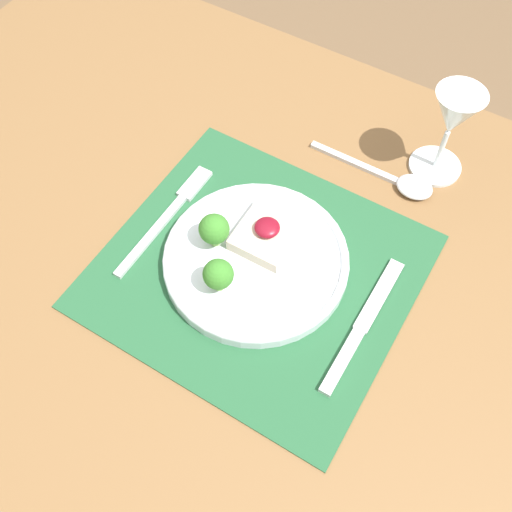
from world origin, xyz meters
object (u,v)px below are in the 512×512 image
at_px(dinner_plate, 254,257).
at_px(knife, 358,333).
at_px(spoon, 402,182).
at_px(fork, 171,212).
at_px(wine_glass_near, 453,120).

xyz_separation_m(dinner_plate, knife, (0.17, -0.02, -0.01)).
relative_size(dinner_plate, knife, 1.17).
relative_size(knife, spoon, 1.09).
height_order(dinner_plate, fork, dinner_plate).
distance_m(dinner_plate, fork, 0.15).
xyz_separation_m(dinner_plate, fork, (-0.15, 0.01, -0.01)).
height_order(spoon, wine_glass_near, wine_glass_near).
bearing_deg(wine_glass_near, spoon, -117.28).
bearing_deg(knife, dinner_plate, 170.72).
distance_m(dinner_plate, spoon, 0.26).
distance_m(knife, wine_glass_near, 0.33).
height_order(dinner_plate, spoon, dinner_plate).
xyz_separation_m(knife, wine_glass_near, (-0.02, 0.32, 0.10)).
bearing_deg(spoon, knife, -79.85).
bearing_deg(fork, knife, -6.99).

